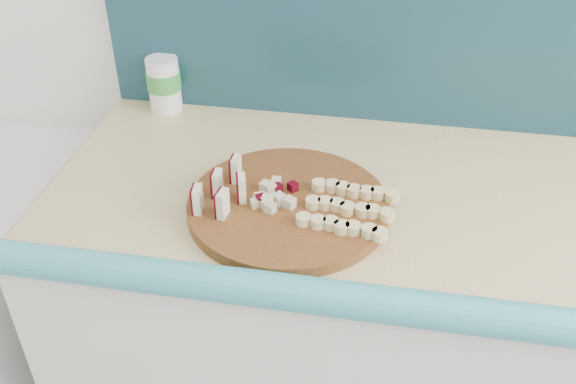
# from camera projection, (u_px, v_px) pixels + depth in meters

# --- Properties ---
(kitchen_counter) EXTENTS (2.20, 0.63, 0.91)m
(kitchen_counter) POSITION_uv_depth(u_px,v_px,m) (575.00, 379.00, 1.42)
(kitchen_counter) COLOR white
(kitchen_counter) RESTS_ON ground
(cutting_board) EXTENTS (0.40, 0.40, 0.02)m
(cutting_board) POSITION_uv_depth(u_px,v_px,m) (288.00, 206.00, 1.16)
(cutting_board) COLOR #472A0F
(cutting_board) RESTS_ON kitchen_counter
(apple_wedges) EXTENTS (0.09, 0.14, 0.05)m
(apple_wedges) POSITION_uv_depth(u_px,v_px,m) (223.00, 188.00, 1.15)
(apple_wedges) COLOR beige
(apple_wedges) RESTS_ON cutting_board
(apple_chunks) EXTENTS (0.06, 0.06, 0.02)m
(apple_chunks) POSITION_uv_depth(u_px,v_px,m) (276.00, 195.00, 1.16)
(apple_chunks) COLOR beige
(apple_chunks) RESTS_ON cutting_board
(banana_slices) EXTENTS (0.17, 0.15, 0.02)m
(banana_slices) POSITION_uv_depth(u_px,v_px,m) (349.00, 208.00, 1.13)
(banana_slices) COLOR #D7C283
(banana_slices) RESTS_ON cutting_board
(canister) EXTENTS (0.08, 0.08, 0.12)m
(canister) POSITION_uv_depth(u_px,v_px,m) (164.00, 83.00, 1.45)
(canister) COLOR white
(canister) RESTS_ON kitchen_counter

